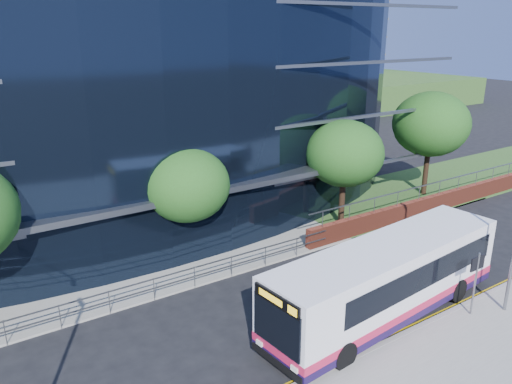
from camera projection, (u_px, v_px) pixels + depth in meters
ground at (365, 333)px, 19.83m from camera, size 200.00×200.00×0.00m
kerb at (385, 344)px, 19.02m from camera, size 80.00×0.25×0.16m
yellow_line_outer at (381, 343)px, 19.20m from camera, size 80.00×0.08×0.01m
yellow_line_inner at (378, 341)px, 19.32m from camera, size 80.00×0.08×0.01m
far_forecourt at (124, 265)px, 25.35m from camera, size 50.00×8.00×0.10m
grass_verge at (477, 174)px, 41.14m from camera, size 36.00×8.00×0.12m
glass_office at (91, 86)px, 31.70m from camera, size 44.00×23.10×16.00m
retaining_wall at (491, 187)px, 35.93m from camera, size 34.00×0.40×2.11m
guard_railings at (109, 297)px, 20.90m from camera, size 24.00×0.05×1.10m
apartment_block at (252, 31)px, 78.41m from camera, size 60.00×42.00×30.00m
street_sign at (477, 271)px, 20.27m from camera, size 0.85×0.09×2.80m
tree_far_b at (187, 185)px, 24.44m from camera, size 4.29×4.29×6.05m
tree_far_c at (345, 154)px, 29.21m from camera, size 4.62×4.62×6.51m
tree_far_d at (431, 124)px, 34.53m from camera, size 5.28×5.28×7.44m
tree_dist_e at (273, 86)px, 62.65m from camera, size 4.62×4.62×6.51m
tree_dist_f at (354, 80)px, 72.76m from camera, size 4.29×4.29×6.05m
city_bus at (389, 278)px, 20.54m from camera, size 12.22×3.78×3.26m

